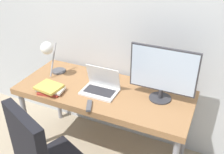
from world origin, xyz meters
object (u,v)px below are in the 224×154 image
Objects in this scene: laptop at (101,87)px; desk_lamp at (49,52)px; monitor at (163,72)px; book_stack at (50,89)px.

laptop is 0.61m from desk_lamp.
desk_lamp is (-0.57, 0.04, 0.22)m from laptop.
book_stack is (-0.95, -0.31, -0.23)m from monitor.
desk_lamp reaches higher than laptop.
monitor reaches higher than book_stack.
book_stack is (-0.42, -0.20, -0.01)m from laptop.
desk_lamp is 0.37m from book_stack.
monitor reaches higher than desk_lamp.
monitor is 1.03m from book_stack.
monitor is at bearing 17.96° from book_stack.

